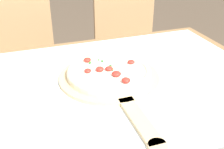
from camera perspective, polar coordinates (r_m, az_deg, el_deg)
dining_table at (r=0.97m, az=1.87°, el=-9.44°), size 1.12×0.95×0.74m
towel_cloth at (r=0.90m, az=1.99°, el=-3.61°), size 1.04×0.87×0.00m
pizza_peel at (r=0.95m, az=-0.09°, el=-1.15°), size 0.35×0.56×0.01m
pizza at (r=0.96m, az=-0.59°, el=0.55°), size 0.29×0.29×0.04m
chair_left at (r=1.67m, az=-17.60°, el=1.86°), size 0.42×0.42×0.88m
chair_right at (r=1.79m, az=3.11°, el=4.96°), size 0.44×0.44×0.88m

